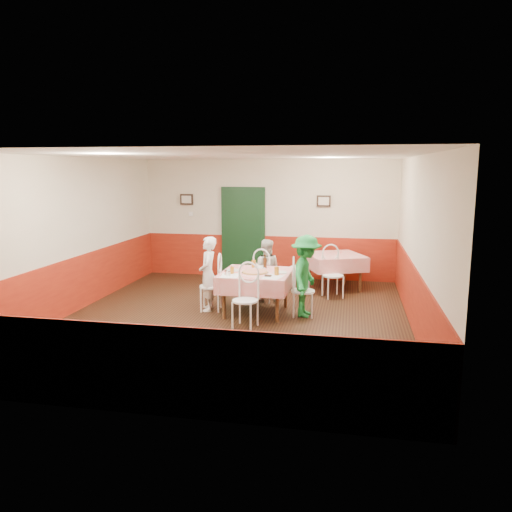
% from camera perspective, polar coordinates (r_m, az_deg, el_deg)
% --- Properties ---
extents(floor, '(7.00, 7.00, 0.00)m').
position_cam_1_polar(floor, '(8.76, -2.45, -7.24)').
color(floor, black).
rests_on(floor, ground).
extents(ceiling, '(7.00, 7.00, 0.00)m').
position_cam_1_polar(ceiling, '(8.37, -2.60, 11.40)').
color(ceiling, white).
rests_on(ceiling, back_wall).
extents(back_wall, '(6.00, 0.10, 2.80)m').
position_cam_1_polar(back_wall, '(11.86, 1.41, 4.22)').
color(back_wall, beige).
rests_on(back_wall, ground).
extents(front_wall, '(6.00, 0.10, 2.80)m').
position_cam_1_polar(front_wall, '(5.17, -11.57, -3.56)').
color(front_wall, beige).
rests_on(front_wall, ground).
extents(left_wall, '(0.10, 7.00, 2.80)m').
position_cam_1_polar(left_wall, '(9.60, -20.24, 2.23)').
color(left_wall, beige).
rests_on(left_wall, ground).
extents(right_wall, '(0.10, 7.00, 2.80)m').
position_cam_1_polar(right_wall, '(8.29, 18.09, 1.22)').
color(right_wall, beige).
rests_on(right_wall, ground).
extents(wainscot_back, '(6.00, 0.03, 1.00)m').
position_cam_1_polar(wainscot_back, '(11.97, 1.38, -0.08)').
color(wainscot_back, maroon).
rests_on(wainscot_back, ground).
extents(wainscot_front, '(6.00, 0.03, 1.00)m').
position_cam_1_polar(wainscot_front, '(5.46, -11.17, -12.75)').
color(wainscot_front, maroon).
rests_on(wainscot_front, ground).
extents(wainscot_left, '(0.03, 7.00, 1.00)m').
position_cam_1_polar(wainscot_left, '(9.74, -19.84, -3.02)').
color(wainscot_left, maroon).
rests_on(wainscot_left, ground).
extents(wainscot_right, '(0.03, 7.00, 1.00)m').
position_cam_1_polar(wainscot_right, '(8.47, 17.66, -4.80)').
color(wainscot_right, maroon).
rests_on(wainscot_right, ground).
extents(door, '(0.96, 0.06, 2.10)m').
position_cam_1_polar(door, '(11.96, -1.47, 2.58)').
color(door, black).
rests_on(door, ground).
extents(picture_left, '(0.32, 0.03, 0.26)m').
position_cam_1_polar(picture_left, '(12.26, -7.93, 6.43)').
color(picture_left, black).
rests_on(picture_left, back_wall).
extents(picture_right, '(0.32, 0.03, 0.26)m').
position_cam_1_polar(picture_right, '(11.63, 7.75, 6.24)').
color(picture_right, black).
rests_on(picture_right, back_wall).
extents(thermostat, '(0.10, 0.03, 0.10)m').
position_cam_1_polar(thermostat, '(12.26, -7.45, 4.80)').
color(thermostat, white).
rests_on(thermostat, back_wall).
extents(main_table, '(1.25, 1.25, 0.77)m').
position_cam_1_polar(main_table, '(9.03, 0.00, -4.22)').
color(main_table, red).
rests_on(main_table, ground).
extents(second_table, '(1.48, 1.48, 0.77)m').
position_cam_1_polar(second_table, '(10.96, 8.94, -1.80)').
color(second_table, red).
rests_on(second_table, ground).
extents(chair_left, '(0.47, 0.47, 0.90)m').
position_cam_1_polar(chair_left, '(9.23, -5.18, -3.48)').
color(chair_left, white).
rests_on(chair_left, ground).
extents(chair_right, '(0.46, 0.46, 0.90)m').
position_cam_1_polar(chair_right, '(8.88, 5.38, -4.01)').
color(chair_right, white).
rests_on(chair_right, ground).
extents(chair_far, '(0.51, 0.51, 0.90)m').
position_cam_1_polar(chair_far, '(9.83, 1.04, -2.60)').
color(chair_far, white).
rests_on(chair_far, ground).
extents(chair_near, '(0.48, 0.48, 0.90)m').
position_cam_1_polar(chair_near, '(8.21, -1.25, -5.14)').
color(chair_near, white).
rests_on(chair_near, ground).
extents(chair_second_a, '(0.55, 0.55, 0.90)m').
position_cam_1_polar(chair_second_a, '(11.00, 5.04, -1.28)').
color(chair_second_a, white).
rests_on(chair_second_a, ground).
extents(chair_second_b, '(0.55, 0.55, 0.90)m').
position_cam_1_polar(chair_second_b, '(10.22, 8.80, -2.24)').
color(chair_second_b, white).
rests_on(chair_second_b, ground).
extents(pizza, '(0.46, 0.46, 0.03)m').
position_cam_1_polar(pizza, '(8.87, -0.11, -1.83)').
color(pizza, '#B74723').
rests_on(pizza, main_table).
extents(plate_left, '(0.26, 0.26, 0.01)m').
position_cam_1_polar(plate_left, '(9.04, -2.69, -1.67)').
color(plate_left, white).
rests_on(plate_left, main_table).
extents(plate_right, '(0.26, 0.26, 0.01)m').
position_cam_1_polar(plate_right, '(8.87, 2.74, -1.89)').
color(plate_right, white).
rests_on(plate_right, main_table).
extents(plate_far, '(0.26, 0.26, 0.01)m').
position_cam_1_polar(plate_far, '(9.35, 0.52, -1.27)').
color(plate_far, white).
rests_on(plate_far, main_table).
extents(glass_a, '(0.07, 0.07, 0.13)m').
position_cam_1_polar(glass_a, '(8.79, -2.74, -1.64)').
color(glass_a, '#BF7219').
rests_on(glass_a, main_table).
extents(glass_b, '(0.08, 0.08, 0.15)m').
position_cam_1_polar(glass_b, '(8.67, 2.37, -1.73)').
color(glass_b, '#BF7219').
rests_on(glass_b, main_table).
extents(glass_c, '(0.08, 0.08, 0.14)m').
position_cam_1_polar(glass_c, '(9.34, -0.28, -0.89)').
color(glass_c, '#BF7219').
rests_on(glass_c, main_table).
extents(beer_bottle, '(0.07, 0.07, 0.24)m').
position_cam_1_polar(beer_bottle, '(9.27, 1.04, -0.67)').
color(beer_bottle, '#381C0A').
rests_on(beer_bottle, main_table).
extents(shaker_a, '(0.04, 0.04, 0.09)m').
position_cam_1_polar(shaker_a, '(8.64, -3.39, -1.96)').
color(shaker_a, silver).
rests_on(shaker_a, main_table).
extents(shaker_b, '(0.04, 0.04, 0.09)m').
position_cam_1_polar(shaker_b, '(8.60, -3.07, -2.03)').
color(shaker_b, silver).
rests_on(shaker_b, main_table).
extents(shaker_c, '(0.04, 0.04, 0.09)m').
position_cam_1_polar(shaker_c, '(8.70, -3.49, -1.88)').
color(shaker_c, '#B23319').
rests_on(shaker_c, main_table).
extents(menu_left, '(0.35, 0.43, 0.00)m').
position_cam_1_polar(menu_left, '(8.64, -3.02, -2.26)').
color(menu_left, white).
rests_on(menu_left, main_table).
extents(menu_right, '(0.38, 0.46, 0.00)m').
position_cam_1_polar(menu_right, '(8.54, 1.93, -2.40)').
color(menu_right, white).
rests_on(menu_right, main_table).
extents(wallet, '(0.11, 0.09, 0.02)m').
position_cam_1_polar(wallet, '(8.58, 1.38, -2.27)').
color(wallet, black).
rests_on(wallet, main_table).
extents(diner_left, '(0.42, 0.55, 1.37)m').
position_cam_1_polar(diner_left, '(9.19, -5.50, -2.04)').
color(diner_left, gray).
rests_on(diner_left, ground).
extents(diner_far, '(0.61, 0.49, 1.23)m').
position_cam_1_polar(diner_far, '(9.84, 1.10, -1.61)').
color(diner_far, gray).
rests_on(diner_far, ground).
extents(diner_right, '(0.64, 0.99, 1.45)m').
position_cam_1_polar(diner_right, '(8.81, 5.73, -2.29)').
color(diner_right, gray).
rests_on(diner_right, ground).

